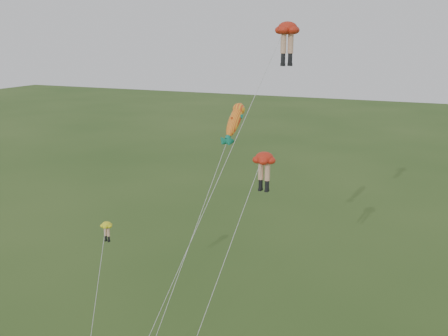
% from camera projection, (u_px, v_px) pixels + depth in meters
% --- Properties ---
extents(legs_kite_red_high, '(8.00, 11.20, 21.96)m').
position_uv_depth(legs_kite_red_high, '(286.00, 35.00, 32.44)').
color(legs_kite_red_high, red).
rests_on(legs_kite_red_high, ground).
extents(legs_kite_red_mid, '(3.88, 8.49, 13.96)m').
position_uv_depth(legs_kite_red_mid, '(263.00, 164.00, 31.59)').
color(legs_kite_red_mid, red).
rests_on(legs_kite_red_mid, ground).
extents(legs_kite_yellow, '(4.21, 8.79, 7.77)m').
position_uv_depth(legs_kite_yellow, '(106.00, 233.00, 36.53)').
color(legs_kite_yellow, yellow).
rests_on(legs_kite_yellow, ground).
extents(fish_kite, '(3.91, 9.08, 16.82)m').
position_uv_depth(fish_kite, '(234.00, 122.00, 34.12)').
color(fish_kite, '#FFAA20').
rests_on(fish_kite, ground).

